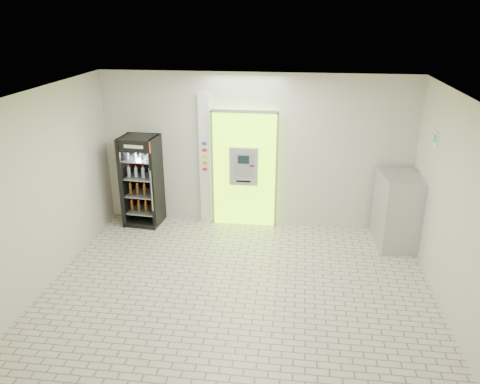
# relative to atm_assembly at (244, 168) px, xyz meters

# --- Properties ---
(ground) EXTENTS (6.00, 6.00, 0.00)m
(ground) POSITION_rel_atm_assembly_xyz_m (0.20, -2.41, -1.17)
(ground) COLOR beige
(ground) RESTS_ON ground
(room_shell) EXTENTS (6.00, 6.00, 6.00)m
(room_shell) POSITION_rel_atm_assembly_xyz_m (0.20, -2.41, 0.67)
(room_shell) COLOR beige
(room_shell) RESTS_ON ground
(atm_assembly) EXTENTS (1.30, 0.24, 2.33)m
(atm_assembly) POSITION_rel_atm_assembly_xyz_m (0.00, 0.00, 0.00)
(atm_assembly) COLOR #8FE50A
(atm_assembly) RESTS_ON ground
(pillar) EXTENTS (0.22, 0.11, 2.60)m
(pillar) POSITION_rel_atm_assembly_xyz_m (-0.78, 0.04, 0.13)
(pillar) COLOR silver
(pillar) RESTS_ON ground
(beverage_cooler) EXTENTS (0.73, 0.67, 1.80)m
(beverage_cooler) POSITION_rel_atm_assembly_xyz_m (-2.01, -0.22, -0.31)
(beverage_cooler) COLOR black
(beverage_cooler) RESTS_ON ground
(steel_cabinet) EXTENTS (0.76, 1.06, 1.34)m
(steel_cabinet) POSITION_rel_atm_assembly_xyz_m (2.86, -0.51, -0.50)
(steel_cabinet) COLOR #A9ACB1
(steel_cabinet) RESTS_ON ground
(exit_sign) EXTENTS (0.02, 0.22, 0.26)m
(exit_sign) POSITION_rel_atm_assembly_xyz_m (3.19, -1.01, 0.95)
(exit_sign) COLOR white
(exit_sign) RESTS_ON room_shell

